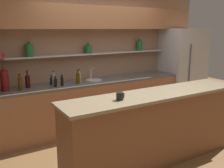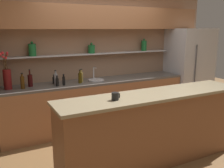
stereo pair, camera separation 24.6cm
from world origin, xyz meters
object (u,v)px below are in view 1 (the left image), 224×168
at_px(flower_vase, 4,78).
at_px(bottle_spirit_7, 79,77).
at_px(refrigerator, 182,70).
at_px(coffee_mug, 120,96).
at_px(bottle_sauce_1, 56,82).
at_px(bottle_sauce_3, 62,81).
at_px(bottle_spirit_0, 54,79).
at_px(bottle_oil_6, 78,78).
at_px(bottle_wine_5, 28,81).
at_px(sink_fixture, 93,79).
at_px(bottle_spirit_4, 20,83).
at_px(bottle_sauce_2, 52,81).

bearing_deg(flower_vase, bottle_spirit_7, -0.40).
bearing_deg(refrigerator, coffee_mug, -149.95).
bearing_deg(coffee_mug, refrigerator, 30.05).
bearing_deg(bottle_spirit_7, bottle_sauce_1, -166.09).
height_order(flower_vase, bottle_sauce_3, flower_vase).
relative_size(bottle_spirit_0, bottle_oil_6, 1.04).
bearing_deg(bottle_wine_5, coffee_mug, -66.38).
bearing_deg(sink_fixture, coffee_mug, -105.46).
distance_m(bottle_sauce_1, bottle_spirit_4, 0.56).
xyz_separation_m(bottle_spirit_4, bottle_oil_6, (0.99, -0.03, -0.01)).
xyz_separation_m(bottle_oil_6, coffee_mug, (-0.11, -1.56, 0.05)).
bearing_deg(bottle_sauce_1, refrigerator, 1.31).
bearing_deg(bottle_spirit_7, bottle_sauce_2, 170.02).
bearing_deg(sink_fixture, bottle_oil_6, -165.69).
bearing_deg(bottle_sauce_1, bottle_spirit_4, 174.05).
bearing_deg(bottle_wine_5, bottle_sauce_1, -21.66).
height_order(bottle_spirit_0, bottle_sauce_3, bottle_spirit_0).
height_order(sink_fixture, coffee_mug, sink_fixture).
bearing_deg(bottle_sauce_3, bottle_spirit_7, 17.93).
xyz_separation_m(bottle_wine_5, bottle_oil_6, (0.85, -0.14, -0.01)).
distance_m(sink_fixture, bottle_sauce_3, 0.67).
height_order(sink_fixture, bottle_oil_6, sink_fixture).
bearing_deg(bottle_sauce_2, bottle_spirit_4, -165.16).
distance_m(bottle_oil_6, coffee_mug, 1.56).
bearing_deg(coffee_mug, flower_vase, 123.63).
bearing_deg(bottle_spirit_4, refrigerator, 0.19).
distance_m(sink_fixture, bottle_spirit_0, 0.78).
height_order(refrigerator, bottle_wine_5, refrigerator).
relative_size(bottle_wine_5, coffee_mug, 2.68).
height_order(sink_fixture, bottle_spirit_4, bottle_spirit_4).
distance_m(refrigerator, flower_vase, 3.87).
xyz_separation_m(bottle_sauce_1, bottle_spirit_4, (-0.56, 0.06, 0.04)).
xyz_separation_m(bottle_sauce_2, bottle_oil_6, (0.43, -0.18, 0.03)).
distance_m(sink_fixture, bottle_wine_5, 1.20).
distance_m(bottle_spirit_0, bottle_wine_5, 0.43).
bearing_deg(bottle_spirit_0, refrigerator, -0.60).
distance_m(bottle_sauce_1, bottle_sauce_2, 0.21).
xyz_separation_m(bottle_sauce_2, bottle_sauce_3, (0.12, -0.21, 0.02)).
xyz_separation_m(flower_vase, bottle_spirit_7, (1.27, -0.01, -0.10)).
xyz_separation_m(refrigerator, coffee_mug, (-2.76, -1.60, 0.12)).
distance_m(flower_vase, bottle_spirit_0, 0.79).
relative_size(flower_vase, bottle_sauce_2, 3.71).
bearing_deg(refrigerator, bottle_wine_5, 178.42).
relative_size(bottle_sauce_3, bottle_spirit_4, 0.75).
height_order(bottle_sauce_2, bottle_spirit_4, bottle_spirit_4).
height_order(bottle_wine_5, bottle_spirit_7, bottle_wine_5).
bearing_deg(bottle_spirit_4, bottle_spirit_7, 3.38).
relative_size(flower_vase, bottle_sauce_3, 3.10).
xyz_separation_m(bottle_sauce_1, bottle_spirit_7, (0.49, 0.12, 0.02)).
bearing_deg(bottle_spirit_7, bottle_spirit_4, -176.62).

